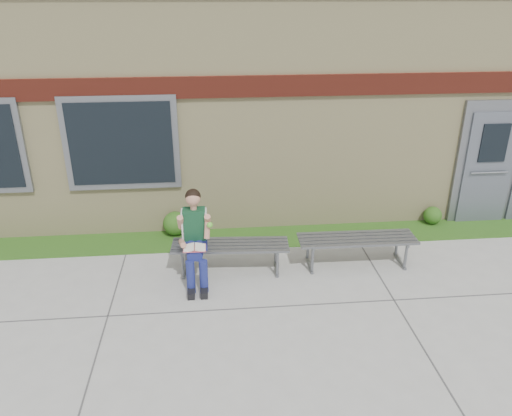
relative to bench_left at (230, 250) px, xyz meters
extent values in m
plane|color=#9E9E99|center=(1.28, -1.54, -0.36)|extent=(80.00, 80.00, 0.00)
cube|color=#224913|center=(1.28, 1.06, -0.35)|extent=(16.00, 0.80, 0.02)
cube|color=beige|center=(1.28, 4.46, 1.64)|extent=(16.00, 6.00, 4.00)
cube|color=maroon|center=(1.28, 1.43, 2.24)|extent=(16.00, 0.06, 0.35)
cube|color=slate|center=(-1.72, 1.42, 1.34)|extent=(1.90, 0.08, 1.60)
cube|color=black|center=(-1.72, 1.38, 1.34)|extent=(1.70, 0.04, 1.40)
cube|color=#565B67|center=(4.78, 1.37, 0.69)|extent=(0.92, 0.06, 2.10)
cube|color=slate|center=(0.00, 0.00, 0.09)|extent=(1.83, 0.62, 0.03)
cube|color=slate|center=(-0.72, 0.00, -0.16)|extent=(0.08, 0.50, 0.41)
cube|color=slate|center=(0.72, 0.00, -0.16)|extent=(0.08, 0.50, 0.41)
cube|color=slate|center=(2.00, 0.00, 0.10)|extent=(1.86, 0.54, 0.04)
cube|color=slate|center=(1.26, 0.00, -0.15)|extent=(0.05, 0.51, 0.42)
cube|color=slate|center=(2.74, 0.00, -0.15)|extent=(0.05, 0.51, 0.42)
cube|color=navy|center=(-0.53, -0.05, 0.19)|extent=(0.35, 0.25, 0.17)
cube|color=#0E351B|center=(-0.53, -0.07, 0.51)|extent=(0.33, 0.21, 0.48)
sphere|color=tan|center=(-0.53, -0.08, 0.93)|extent=(0.22, 0.22, 0.22)
sphere|color=black|center=(-0.53, -0.06, 0.95)|extent=(0.23, 0.23, 0.23)
cylinder|color=navy|center=(-0.62, -0.32, 0.21)|extent=(0.16, 0.44, 0.16)
cylinder|color=navy|center=(-0.43, -0.32, 0.21)|extent=(0.16, 0.44, 0.16)
cylinder|color=navy|center=(-0.60, -0.57, -0.10)|extent=(0.12, 0.12, 0.52)
cylinder|color=navy|center=(-0.41, -0.57, -0.10)|extent=(0.12, 0.12, 0.52)
cube|color=black|center=(-0.60, -0.64, -0.31)|extent=(0.10, 0.27, 0.10)
cube|color=black|center=(-0.41, -0.64, -0.31)|extent=(0.10, 0.27, 0.10)
cylinder|color=tan|center=(-0.72, -0.13, 0.57)|extent=(0.09, 0.23, 0.27)
cylinder|color=tan|center=(-0.33, -0.13, 0.57)|extent=(0.09, 0.23, 0.27)
cube|color=white|center=(-0.53, -0.44, 0.31)|extent=(0.32, 0.23, 0.02)
cube|color=#CE4D5A|center=(-0.53, -0.44, 0.30)|extent=(0.32, 0.24, 0.01)
sphere|color=#62C534|center=(-0.30, -0.28, 0.58)|extent=(0.09, 0.09, 0.09)
sphere|color=#224913|center=(-0.92, 1.31, -0.13)|extent=(0.43, 0.43, 0.43)
sphere|color=#224913|center=(3.84, 1.31, -0.17)|extent=(0.33, 0.33, 0.33)
camera|label=1|loc=(-0.24, -6.79, 3.73)|focal=35.00mm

